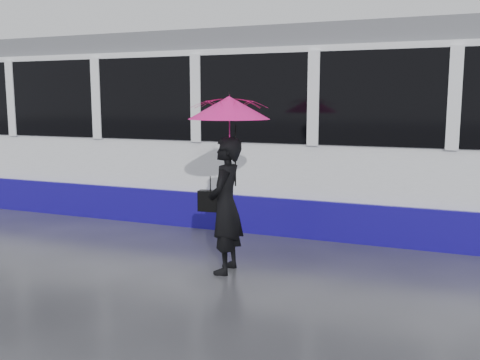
% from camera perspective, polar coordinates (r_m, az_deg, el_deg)
% --- Properties ---
extents(ground, '(90.00, 90.00, 0.00)m').
position_cam_1_polar(ground, '(7.83, -3.40, -7.65)').
color(ground, '#27272C').
rests_on(ground, ground).
extents(rails, '(34.00, 1.51, 0.02)m').
position_cam_1_polar(rails, '(10.07, 2.72, -3.91)').
color(rails, '#3F3D38').
rests_on(rails, ground).
extents(tram, '(26.00, 2.56, 3.35)m').
position_cam_1_polar(tram, '(9.43, 12.59, 5.04)').
color(tram, white).
rests_on(tram, ground).
extents(woman, '(0.48, 0.67, 1.72)m').
position_cam_1_polar(woman, '(6.74, -1.54, -2.75)').
color(woman, black).
rests_on(woman, ground).
extents(umbrella, '(1.11, 1.11, 1.16)m').
position_cam_1_polar(umbrella, '(6.59, -1.18, 6.01)').
color(umbrella, '#F31458').
rests_on(umbrella, ground).
extents(handbag, '(0.32, 0.17, 0.45)m').
position_cam_1_polar(handbag, '(6.84, -3.17, -2.23)').
color(handbag, black).
rests_on(handbag, ground).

